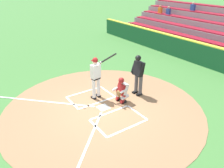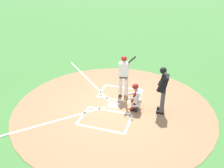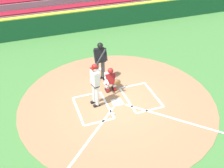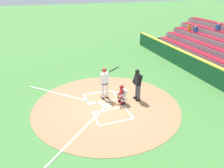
{
  "view_description": "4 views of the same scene",
  "coord_description": "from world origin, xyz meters",
  "px_view_note": "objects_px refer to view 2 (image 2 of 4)",
  "views": [
    {
      "loc": [
        -6.57,
        4.04,
        4.83
      ],
      "look_at": [
        -0.14,
        -0.33,
        1.04
      ],
      "focal_mm": 35.57,
      "sensor_mm": 36.0,
      "label": 1
    },
    {
      "loc": [
        -7.39,
        -2.26,
        4.79
      ],
      "look_at": [
        0.06,
        0.08,
        0.94
      ],
      "focal_mm": 35.25,
      "sensor_mm": 36.0,
      "label": 2
    },
    {
      "loc": [
        3.28,
        8.55,
        7.17
      ],
      "look_at": [
        0.37,
        0.39,
        1.25
      ],
      "focal_mm": 45.51,
      "sensor_mm": 36.0,
      "label": 3
    },
    {
      "loc": [
        -10.0,
        3.16,
        6.23
      ],
      "look_at": [
        0.23,
        -0.41,
        1.16
      ],
      "focal_mm": 35.39,
      "sensor_mm": 36.0,
      "label": 4
    }
  ],
  "objects_px": {
    "baseball": "(101,98)",
    "catcher": "(135,96)",
    "plate_umpire": "(163,87)",
    "batter": "(124,74)"
  },
  "relations": [
    {
      "from": "batter",
      "to": "plate_umpire",
      "type": "bearing_deg",
      "value": -113.34
    },
    {
      "from": "catcher",
      "to": "plate_umpire",
      "type": "distance_m",
      "value": 1.12
    },
    {
      "from": "baseball",
      "to": "catcher",
      "type": "bearing_deg",
      "value": -104.79
    },
    {
      "from": "batter",
      "to": "baseball",
      "type": "distance_m",
      "value": 1.44
    },
    {
      "from": "plate_umpire",
      "to": "baseball",
      "type": "bearing_deg",
      "value": 84.09
    },
    {
      "from": "batter",
      "to": "baseball",
      "type": "relative_size",
      "value": 28.76
    },
    {
      "from": "batter",
      "to": "catcher",
      "type": "height_order",
      "value": "batter"
    },
    {
      "from": "plate_umpire",
      "to": "baseball",
      "type": "xyz_separation_m",
      "value": [
        0.26,
        2.55,
        -1.04
      ]
    },
    {
      "from": "catcher",
      "to": "plate_umpire",
      "type": "bearing_deg",
      "value": -81.65
    },
    {
      "from": "catcher",
      "to": "baseball",
      "type": "relative_size",
      "value": 15.27
    }
  ]
}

